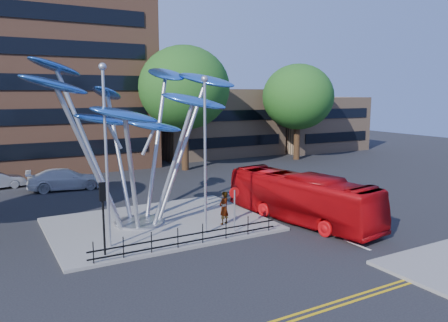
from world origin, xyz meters
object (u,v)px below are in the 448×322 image
street_lamp_right (205,141)px  tree_right (184,88)px  leaf_sculpture (133,106)px  street_lamp_left (106,141)px  red_bus (301,198)px  parked_car_right (65,179)px  tree_far (298,97)px  no_entry_sign_island (234,201)px  traffic_light_island (103,203)px  pedestrian (224,208)px

street_lamp_right → tree_right: bearing=68.5°
leaf_sculpture → street_lamp_left: size_ratio=1.45×
red_bus → parked_car_right: red_bus is taller
tree_far → tree_right: bearing=-180.0°
street_lamp_left → no_entry_sign_island: 7.47m
traffic_light_island → pedestrian: size_ratio=1.81×
tree_far → red_bus: 25.40m
parked_car_right → tree_right: bearing=-67.3°
street_lamp_right → no_entry_sign_island: size_ratio=3.39×
no_entry_sign_island → red_bus: (4.63, 0.07, -0.37)m
leaf_sculpture → traffic_light_island: leaf_sculpture is taller
red_bus → parked_car_right: bearing=115.0°
street_lamp_right → red_bus: street_lamp_right is taller
traffic_light_island → pedestrian: bearing=11.5°
tree_right → pedestrian: bearing=-107.9°
tree_far → street_lamp_right: tree_far is taller
street_lamp_left → red_bus: 11.84m
tree_far → no_entry_sign_island: bearing=-135.7°
tree_far → red_bus: size_ratio=1.04×
pedestrian → parked_car_right: 15.86m
tree_right → no_entry_sign_island: bearing=-107.1°
red_bus → traffic_light_island: bearing=172.0°
street_lamp_left → parked_car_right: 15.76m
leaf_sculpture → red_bus: (8.70, -4.09, -5.43)m
leaf_sculpture → red_bus: bearing=-25.2°
tree_right → street_lamp_right: tree_right is taller
leaf_sculpture → tree_far: bearing=32.5°
traffic_light_island → tree_right: bearing=56.3°
tree_right → tree_far: bearing=0.0°
tree_right → street_lamp_right: bearing=-111.5°
street_lamp_left → pedestrian: street_lamp_left is taller
tree_far → street_lamp_left: (-26.50, -18.50, -1.75)m
street_lamp_left → tree_far: bearing=34.9°
parked_car_right → street_lamp_right: bearing=-157.3°
leaf_sculpture → street_lamp_left: 4.28m
no_entry_sign_island → parked_car_right: bearing=110.3°
tree_right → pedestrian: 20.19m
tree_right → street_lamp_left: bearing=-124.0°
traffic_light_island → street_lamp_right: bearing=5.2°
tree_right → street_lamp_right: size_ratio=1.46×
tree_right → no_entry_sign_island: 21.31m
no_entry_sign_island → parked_car_right: size_ratio=0.43×
tree_right → street_lamp_left: 22.49m
street_lamp_left → red_bus: size_ratio=0.85×
street_lamp_left → street_lamp_right: (5.00, -0.50, -0.26)m
leaf_sculpture → parked_car_right: leaf_sculpture is taller
street_lamp_right → leaf_sculpture: bearing=124.9°
tree_far → leaf_sculpture: 28.53m
red_bus → pedestrian: red_bus is taller
street_lamp_right → traffic_light_island: size_ratio=2.42×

